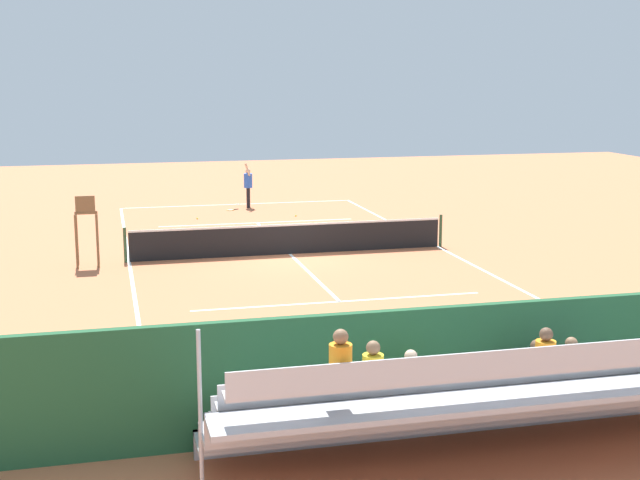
{
  "coord_description": "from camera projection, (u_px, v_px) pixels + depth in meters",
  "views": [
    {
      "loc": [
        5.6,
        26.63,
        5.68
      ],
      "look_at": [
        0.0,
        4.0,
        1.2
      ],
      "focal_mm": 49.1,
      "sensor_mm": 36.0,
      "label": 1
    }
  ],
  "objects": [
    {
      "name": "court_line_markings",
      "position": [
        290.0,
        254.0,
        27.82
      ],
      "size": [
        10.1,
        22.2,
        0.01
      ],
      "color": "white",
      "rests_on": "ground"
    },
    {
      "name": "tennis_player",
      "position": [
        248.0,
        184.0,
        37.19
      ],
      "size": [
        0.44,
        0.56,
        1.93
      ],
      "color": "black",
      "rests_on": "ground"
    },
    {
      "name": "tennis_racket",
      "position": [
        231.0,
        210.0,
        36.6
      ],
      "size": [
        0.58,
        0.41,
        0.03
      ],
      "color": "black",
      "rests_on": "ground"
    },
    {
      "name": "courtside_bench",
      "position": [
        578.0,
        364.0,
        15.6
      ],
      "size": [
        1.8,
        0.4,
        0.93
      ],
      "color": "#234C2D",
      "rests_on": "ground"
    },
    {
      "name": "backdrop_wall",
      "position": [
        467.0,
        364.0,
        14.25
      ],
      "size": [
        18.0,
        0.16,
        2.0
      ],
      "primitive_type": "cube",
      "color": "#235633",
      "rests_on": "ground"
    },
    {
      "name": "ground_plane",
      "position": [
        290.0,
        254.0,
        27.78
      ],
      "size": [
        60.0,
        60.0,
        0.0
      ],
      "primitive_type": "plane",
      "color": "#CC7047"
    },
    {
      "name": "tennis_net",
      "position": [
        290.0,
        239.0,
        27.69
      ],
      "size": [
        10.3,
        0.1,
        1.07
      ],
      "color": "black",
      "rests_on": "ground"
    },
    {
      "name": "bleacher_stand",
      "position": [
        505.0,
        396.0,
        12.98
      ],
      "size": [
        9.06,
        2.4,
        2.48
      ],
      "color": "#B2B2B7",
      "rests_on": "ground"
    },
    {
      "name": "equipment_bag",
      "position": [
        490.0,
        395.0,
        15.14
      ],
      "size": [
        0.9,
        0.36,
        0.36
      ],
      "primitive_type": "cube",
      "color": "#B22D2D",
      "rests_on": "ground"
    },
    {
      "name": "umpire_chair",
      "position": [
        86.0,
        223.0,
        25.78
      ],
      "size": [
        0.67,
        0.67,
        2.14
      ],
      "color": "brown",
      "rests_on": "ground"
    },
    {
      "name": "tennis_ball_near",
      "position": [
        197.0,
        218.0,
        34.35
      ],
      "size": [
        0.07,
        0.07,
        0.07
      ],
      "primitive_type": "sphere",
      "color": "#CCDB33",
      "rests_on": "ground"
    },
    {
      "name": "tennis_ball_far",
      "position": [
        296.0,
        216.0,
        35.0
      ],
      "size": [
        0.07,
        0.07,
        0.07
      ],
      "primitive_type": "sphere",
      "color": "#CCDB33",
      "rests_on": "ground"
    }
  ]
}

